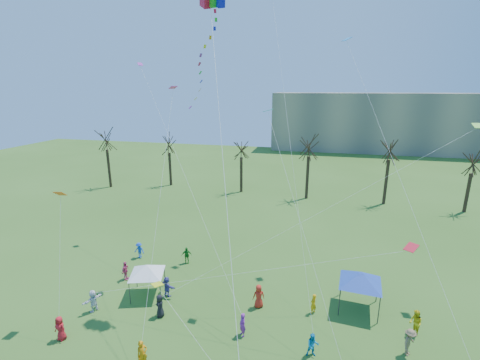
% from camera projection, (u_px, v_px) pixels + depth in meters
% --- Properties ---
extents(distant_building, '(60.00, 14.00, 15.00)m').
position_uv_depth(distant_building, '(389.00, 122.00, 87.86)').
color(distant_building, gray).
rests_on(distant_building, ground).
extents(bare_tree_row, '(70.27, 8.65, 10.18)m').
position_uv_depth(bare_tree_row, '(300.00, 154.00, 49.46)').
color(bare_tree_row, black).
rests_on(bare_tree_row, ground).
extents(big_box_kite, '(3.99, 8.33, 25.03)m').
position_uv_depth(big_box_kite, '(207.00, 62.00, 22.91)').
color(big_box_kite, red).
rests_on(big_box_kite, ground).
extents(canopy_tent_white, '(3.43, 3.43, 2.70)m').
position_uv_depth(canopy_tent_white, '(147.00, 269.00, 26.58)').
color(canopy_tent_white, '#3F3F44').
rests_on(canopy_tent_white, ground).
extents(canopy_tent_blue, '(4.14, 4.14, 3.12)m').
position_uv_depth(canopy_tent_blue, '(361.00, 277.00, 24.80)').
color(canopy_tent_blue, '#3F3F44').
rests_on(canopy_tent_blue, ground).
extents(festival_crowd, '(26.15, 14.38, 1.86)m').
position_uv_depth(festival_crowd, '(229.00, 314.00, 23.50)').
color(festival_crowd, red).
rests_on(festival_crowd, ground).
extents(small_kites_aloft, '(30.67, 19.91, 33.81)m').
position_uv_depth(small_kites_aloft, '(260.00, 138.00, 24.83)').
color(small_kites_aloft, '#F0440C').
rests_on(small_kites_aloft, ground).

